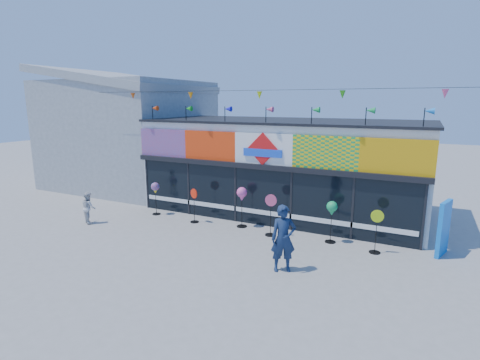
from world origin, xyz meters
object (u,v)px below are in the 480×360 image
Objects in this scene: spinner_0 at (155,189)px; spinner_2 at (242,195)px; blue_sign at (444,228)px; spinner_1 at (194,205)px; spinner_5 at (376,230)px; child at (89,208)px; adult_man at (283,239)px; spinner_3 at (271,214)px; spinner_4 at (332,210)px.

spinner_2 is at bearing 2.43° from spinner_0.
spinner_1 is (-9.05, -0.71, -0.16)m from blue_sign.
spinner_5 is at bearing -140.91° from blue_sign.
spinner_0 is at bearing -100.59° from child.
blue_sign reaches higher than spinner_0.
adult_man is (4.82, -2.66, 0.24)m from spinner_1.
blue_sign is at bearing 7.65° from spinner_3.
spinner_4 is 3.00m from adult_man.
blue_sign is at bearing 21.41° from spinner_5.
spinner_0 is at bearing 178.50° from spinner_5.
spinner_1 is 1.10× the size of child.
spinner_5 reaches higher than child.
adult_man is at bearing -22.26° from spinner_0.
spinner_4 is at bearing -1.90° from spinner_2.
adult_man reaches higher than spinner_5.
blue_sign is at bearing 7.62° from spinner_4.
blue_sign is at bearing 4.48° from spinner_1.
adult_man reaches higher than child.
adult_man is at bearing -61.29° from spinner_3.
spinner_2 is (-7.04, -0.35, 0.38)m from blue_sign.
adult_man is at bearing -123.82° from blue_sign.
spinner_1 is 5.51m from adult_man.
spinner_5 is 11.10m from child.
spinner_4 is 9.67m from child.
spinner_3 is (-5.66, -0.76, -0.08)m from blue_sign.
spinner_3 is 7.48m from child.
spinner_0 is 1.02× the size of spinner_1.
blue_sign is at bearing 2.69° from spinner_0.
blue_sign is 0.91× the size of adult_man.
spinner_3 is at bearing -172.31° from spinner_4.
spinner_0 is 0.96× the size of spinner_4.
child is at bearing -170.11° from spinner_5.
spinner_2 reaches higher than spinner_1.
spinner_2 reaches higher than spinner_5.
spinner_2 is at bearing 10.16° from spinner_1.
adult_man is 8.69m from child.
spinner_4 is at bearing 7.69° from spinner_3.
spinner_1 is 0.71× the size of adult_man.
blue_sign is at bearing 9.09° from adult_man.
spinner_2 is 6.32m from child.
spinner_3 is at bearing -2.45° from spinner_0.
spinner_5 is (5.09, -0.42, -0.52)m from spinner_2.
spinner_4 is at bearing 2.49° from spinner_1.
child is (-7.23, -1.91, -0.18)m from spinner_3.
blue_sign is 5.71m from spinner_3.
spinner_0 is 0.72× the size of adult_man.
spinner_0 is 0.89× the size of spinner_2.
adult_man is at bearing -156.47° from child.
spinner_3 is 3.70m from spinner_5.
spinner_1 is at bearing -124.83° from child.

